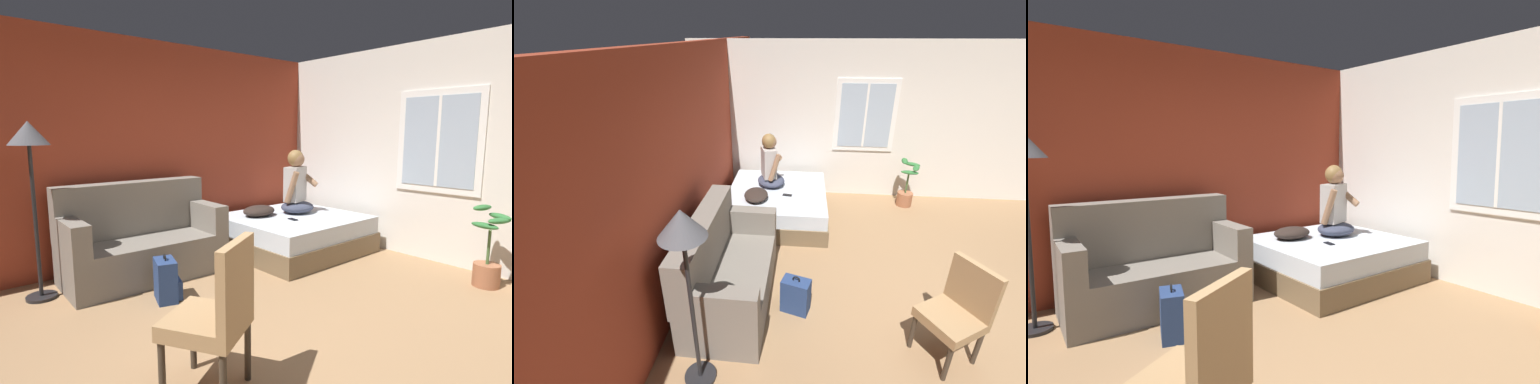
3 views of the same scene
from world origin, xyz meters
The scene contains 8 objects.
wall_back_accent centered at (0.00, 2.84, 1.35)m, with size 11.08×0.16×2.70m, color #993823.
bed centered at (2.02, 1.84, 0.24)m, with size 1.73×1.59×0.48m.
couch centered at (0.05, 2.25, 0.39)m, with size 1.71×0.85×1.04m.
side_chair centered at (-0.49, 0.01, 0.53)m, with size 0.63×0.63×0.98m.
person_seated centered at (2.22, 1.97, 0.84)m, with size 0.63×0.58×0.88m.
backpack centered at (-0.07, 1.47, 0.19)m, with size 0.30×0.34×0.46m.
throw_pillow centered at (1.67, 2.13, 0.55)m, with size 0.48×0.36×0.14m, color #2D231E.
cell_phone centered at (1.84, 1.66, 0.48)m, with size 0.07×0.14×0.01m, color black.
Camera 3 is at (-1.19, -1.61, 1.55)m, focal length 28.00 mm.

